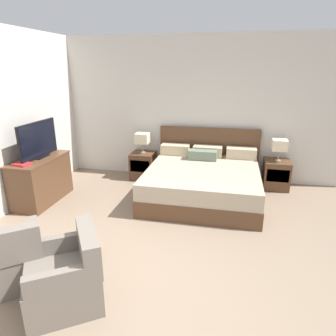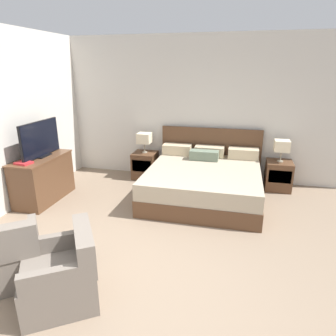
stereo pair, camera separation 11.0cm
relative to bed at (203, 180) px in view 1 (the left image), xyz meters
The scene contains 12 objects.
ground_plane 2.92m from the bed, 97.72° to the right, with size 11.63×11.63×0.00m, color #84705B.
wall_back 1.57m from the bed, 110.68° to the left, with size 6.41×0.06×2.85m, color beige.
bed is the anchor object (origin of this frame).
nightstand_left 1.51m from the bed, 152.28° to the left, with size 0.47×0.48×0.55m.
nightstand_right 1.51m from the bed, 27.70° to the left, with size 0.47×0.48×0.55m.
table_lamp_left 1.60m from the bed, 152.23° to the left, with size 0.27×0.27×0.41m.
table_lamp_right 1.61m from the bed, 27.75° to the left, with size 0.27×0.27×0.41m.
dresser 2.82m from the bed, 163.73° to the right, with size 0.52×1.15×0.78m.
tv 2.91m from the bed, 164.95° to the right, with size 0.18×0.97×0.60m.
book_red_cover 3.01m from the bed, 156.61° to the right, with size 0.24×0.19×0.03m, color #B7282D.
armchair_by_window 3.29m from the bed, 122.88° to the right, with size 0.96×0.96×0.76m.
armchair_companion 3.05m from the bed, 109.74° to the right, with size 0.95×0.95×0.76m.
Camera 1 is at (0.84, -2.16, 2.23)m, focal length 32.00 mm.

